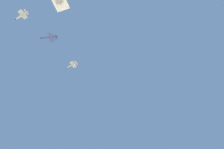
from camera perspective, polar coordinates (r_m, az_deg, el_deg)
name	(u,v)px	position (r m, az deg, el deg)	size (l,w,h in m)	color
chase_jet_left_wing	(72,65)	(178.40, -13.93, 3.30)	(15.32, 8.80, 4.00)	#999EA3
chase_jet_right_wing	(49,38)	(153.14, -21.20, 12.03)	(13.82, 11.63, 4.00)	#38478C
chase_jet_trailing	(22,15)	(173.06, -29.25, 17.76)	(15.33, 8.74, 4.00)	#999EA3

